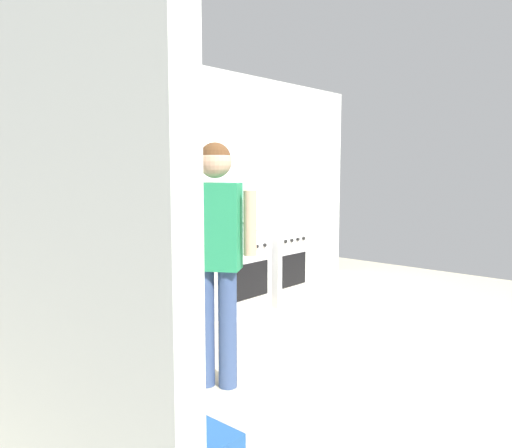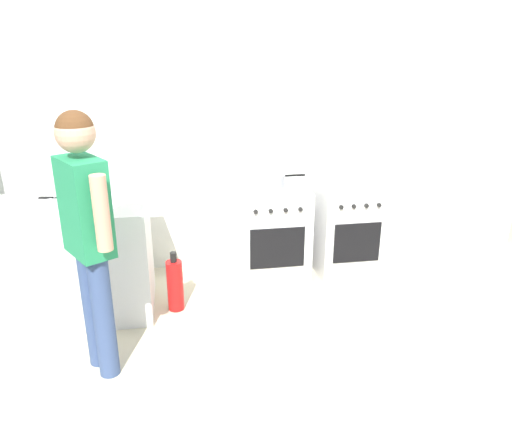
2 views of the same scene
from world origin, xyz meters
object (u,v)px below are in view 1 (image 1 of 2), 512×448
Objects in this scene: oven_left at (231,274)px; knife_chef at (90,251)px; person at (216,242)px; knife_bread at (92,251)px; oven_right at (273,264)px; knife_utility at (132,252)px; pot at (231,228)px; knife_paring at (123,251)px; fire_extinguisher at (201,321)px.

oven_left is 1.81m from knife_chef.
knife_bread is at bearing 109.97° from person.
oven_right is 3.45× the size of knife_utility.
pot is at bearing 17.02° from knife_utility.
knife_paring and knife_bread have the same top height.
knife_paring is at bearing -170.36° from oven_right.
oven_left is 1.69m from knife_paring.
knife_chef is 0.97× the size of knife_bread.
fire_extinguisher is (0.84, -0.29, -0.69)m from knife_bread.
knife_chef is 0.03m from knife_bread.
knife_chef is at bearing 111.31° from person.
oven_right is at bearing 9.64° from knife_paring.
knife_paring is 0.42× the size of fire_extinguisher.
knife_chef is (-1.73, -0.20, 0.48)m from oven_left.
oven_right is 0.83m from pot.
knife_utility is 0.79× the size of knife_chef.
knife_paring is at bearing -165.67° from pot.
knife_paring reaches higher than oven_right.
oven_left is at bearing 28.78° from fire_extinguisher.
knife_utility is 0.49× the size of fire_extinguisher.
oven_left is 1.00× the size of oven_right.
pot reaches higher than knife_utility.
person is at bearing -68.69° from knife_chef.
person reaches higher than knife_utility.
knife_chef is (-2.44, -0.20, 0.48)m from oven_right.
person reaches higher than pot.
knife_paring is (-2.28, -0.39, 0.48)m from oven_right.
knife_paring and knife_utility have the same top height.
knife_bread is 0.19× the size of person.
oven_left is 0.71m from oven_right.
pot is at bearing 37.29° from oven_left.
oven_left is at bearing 180.00° from oven_right.
oven_left is 1.01m from fire_extinguisher.
knife_utility is 0.77× the size of knife_bread.
pot reaches higher than oven_left.
oven_left is at bearing 16.56° from knife_utility.
knife_utility is (0.04, -0.07, -0.00)m from knife_paring.
oven_right is 1.66m from fire_extinguisher.
knife_paring is at bearing 116.62° from knife_utility.
knife_bread reaches higher than oven_left.
knife_chef and knife_bread have the same top height.
pot is at bearing 40.81° from person.
person is at bearing -70.03° from knife_bread.
fire_extinguisher is (-0.87, -0.48, -0.21)m from oven_left.
fire_extinguisher is (-1.58, -0.48, -0.21)m from oven_right.
knife_paring is at bearing -49.61° from knife_chef.
pot is (0.03, 0.02, 0.48)m from oven_left.
knife_paring is at bearing 172.72° from fire_extinguisher.
pot is 1.79× the size of knife_paring.
fire_extinguisher is (0.71, -0.09, -0.69)m from knife_paring.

